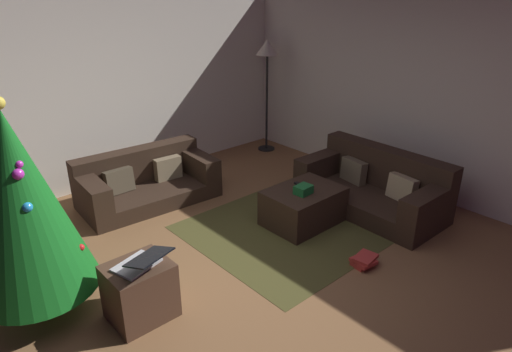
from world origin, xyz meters
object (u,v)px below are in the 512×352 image
at_px(tv_remote, 299,185).
at_px(couch_right, 375,187).
at_px(corner_lamp, 267,56).
at_px(ottoman, 303,206).
at_px(gift_box, 303,190).
at_px(laptop, 141,262).
at_px(christmas_tree, 21,204).
at_px(side_table, 140,291).
at_px(couch_left, 145,182).
at_px(book_stack, 364,261).

bearing_deg(tv_remote, couch_right, -12.40).
relative_size(couch_right, corner_lamp, 0.99).
bearing_deg(couch_right, ottoman, 72.58).
relative_size(ottoman, gift_box, 4.58).
bearing_deg(laptop, tv_remote, 9.30).
xyz_separation_m(laptop, corner_lamp, (3.67, 2.44, 1.00)).
height_order(ottoman, christmas_tree, christmas_tree).
bearing_deg(side_table, christmas_tree, 132.45).
xyz_separation_m(couch_left, ottoman, (1.08, -1.81, -0.04)).
xyz_separation_m(christmas_tree, side_table, (0.60, -0.66, -0.78)).
distance_m(side_table, corner_lamp, 4.58).
bearing_deg(gift_box, couch_left, 118.04).
bearing_deg(couch_left, gift_box, 121.83).
bearing_deg(book_stack, christmas_tree, 150.72).
xyz_separation_m(christmas_tree, corner_lamp, (4.29, 1.73, 0.53)).
xyz_separation_m(tv_remote, corner_lamp, (1.40, 2.07, 1.13)).
relative_size(couch_right, christmas_tree, 0.96).
distance_m(gift_box, book_stack, 1.06).
relative_size(side_table, laptop, 1.06).
height_order(couch_left, side_table, couch_left).
bearing_deg(book_stack, corner_lamp, 62.91).
distance_m(gift_box, side_table, 2.18).
distance_m(couch_left, couch_right, 2.95).
bearing_deg(tv_remote, ottoman, -97.03).
relative_size(tv_remote, christmas_tree, 0.08).
bearing_deg(couch_right, couch_left, 44.89).
bearing_deg(couch_left, tv_remote, 127.32).
height_order(couch_right, tv_remote, couch_right).
bearing_deg(ottoman, gift_box, -142.82).
bearing_deg(side_table, tv_remote, 7.84).
xyz_separation_m(couch_left, corner_lamp, (2.52, 0.38, 1.31)).
height_order(couch_left, corner_lamp, corner_lamp).
relative_size(christmas_tree, laptop, 3.90).
height_order(couch_left, book_stack, couch_left).
distance_m(tv_remote, laptop, 2.31).
xyz_separation_m(ottoman, christmas_tree, (-2.85, 0.45, 0.82)).
height_order(couch_left, christmas_tree, christmas_tree).
height_order(ottoman, corner_lamp, corner_lamp).
bearing_deg(gift_box, tv_remote, 54.83).
bearing_deg(ottoman, couch_right, -18.38).
relative_size(couch_left, ottoman, 1.99).
bearing_deg(couch_left, ottoman, 124.67).
relative_size(ottoman, christmas_tree, 0.47).
bearing_deg(side_table, book_stack, -22.03).
xyz_separation_m(couch_left, tv_remote, (1.12, -1.69, 0.19)).
distance_m(side_table, book_stack, 2.21).
bearing_deg(tv_remote, corner_lamp, 68.70).
xyz_separation_m(ottoman, laptop, (-2.23, -0.26, 0.36)).
distance_m(couch_left, laptop, 2.38).
xyz_separation_m(side_table, laptop, (0.02, -0.06, 0.32)).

